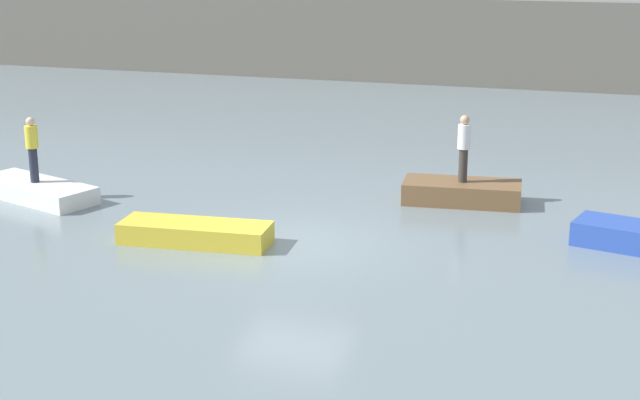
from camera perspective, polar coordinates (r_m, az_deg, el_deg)
ground_plane at (r=21.31m, az=-1.57°, el=-2.57°), size 120.00×120.00×0.00m
embankment_wall at (r=43.06m, az=8.55°, el=9.16°), size 80.00×1.20×3.72m
rowboat_white at (r=25.77m, az=-16.36°, el=0.55°), size 3.67×2.34×0.44m
rowboat_yellow at (r=21.45m, az=-7.34°, el=-1.93°), size 3.39×1.34×0.46m
rowboat_brown at (r=24.62m, az=8.34°, el=0.46°), size 3.03×1.57×0.54m
person_yellow_shirt at (r=25.50m, az=-16.55°, el=3.04°), size 0.32×0.32×1.68m
person_white_shirt at (r=24.33m, az=8.45°, el=3.22°), size 0.32×0.32×1.70m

